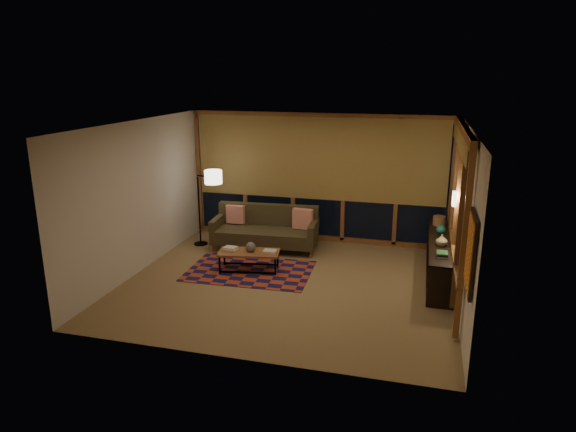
% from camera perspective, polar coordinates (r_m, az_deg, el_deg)
% --- Properties ---
extents(floor, '(5.50, 5.00, 0.01)m').
position_cam_1_polar(floor, '(8.89, 0.04, -7.45)').
color(floor, '#A58B54').
rests_on(floor, ground).
extents(ceiling, '(5.50, 5.00, 0.01)m').
position_cam_1_polar(ceiling, '(8.21, 0.04, 10.14)').
color(ceiling, beige).
rests_on(ceiling, walls).
extents(walls, '(5.51, 5.01, 2.70)m').
position_cam_1_polar(walls, '(8.45, 0.04, 0.99)').
color(walls, silver).
rests_on(walls, floor).
extents(window_wall_back, '(5.30, 0.16, 2.60)m').
position_cam_1_polar(window_wall_back, '(10.76, 3.37, 4.19)').
color(window_wall_back, brown).
rests_on(window_wall_back, walls).
extents(window_wall_right, '(0.16, 3.70, 2.60)m').
position_cam_1_polar(window_wall_right, '(8.79, 18.24, 0.76)').
color(window_wall_right, brown).
rests_on(window_wall_right, walls).
extents(wall_art, '(0.06, 0.74, 0.94)m').
position_cam_1_polar(wall_art, '(6.42, 19.61, -3.87)').
color(wall_art, red).
rests_on(wall_art, walls).
extents(wall_sconce, '(0.12, 0.18, 0.22)m').
position_cam_1_polar(wall_sconce, '(8.59, 18.00, 1.83)').
color(wall_sconce, '#F9E9CC').
rests_on(wall_sconce, walls).
extents(sofa, '(2.14, 0.99, 0.86)m').
position_cam_1_polar(sofa, '(10.40, -2.59, -1.45)').
color(sofa, '#433D28').
rests_on(sofa, floor).
extents(pillow_left, '(0.39, 0.14, 0.38)m').
position_cam_1_polar(pillow_left, '(10.72, -5.83, 0.07)').
color(pillow_left, red).
rests_on(pillow_left, sofa).
extents(pillow_right, '(0.42, 0.18, 0.41)m').
position_cam_1_polar(pillow_right, '(10.32, 1.65, -0.40)').
color(pillow_right, red).
rests_on(pillow_right, sofa).
extents(area_rug, '(2.28, 1.57, 0.01)m').
position_cam_1_polar(area_rug, '(9.41, -4.28, -6.09)').
color(area_rug, '#A83B21').
rests_on(area_rug, floor).
extents(coffee_table, '(1.16, 0.68, 0.36)m').
position_cam_1_polar(coffee_table, '(9.39, -4.33, -5.00)').
color(coffee_table, brown).
rests_on(coffee_table, floor).
extents(book_stack_a, '(0.27, 0.22, 0.08)m').
position_cam_1_polar(book_stack_a, '(9.39, -6.43, -3.63)').
color(book_stack_a, beige).
rests_on(book_stack_a, coffee_table).
extents(book_stack_b, '(0.24, 0.19, 0.05)m').
position_cam_1_polar(book_stack_b, '(9.25, -2.01, -3.93)').
color(book_stack_b, beige).
rests_on(book_stack_b, coffee_table).
extents(ceramic_pot, '(0.22, 0.22, 0.18)m').
position_cam_1_polar(ceramic_pot, '(9.30, -4.17, -3.43)').
color(ceramic_pot, '#2A292F').
rests_on(ceramic_pot, coffee_table).
extents(floor_lamp, '(0.58, 0.43, 1.61)m').
position_cam_1_polar(floor_lamp, '(10.74, -9.86, 0.99)').
color(floor_lamp, black).
rests_on(floor_lamp, floor).
extents(bookshelf, '(0.40, 2.74, 0.68)m').
position_cam_1_polar(bookshelf, '(9.45, 16.45, -4.46)').
color(bookshelf, black).
rests_on(bookshelf, floor).
extents(basket, '(0.29, 0.29, 0.17)m').
position_cam_1_polar(basket, '(10.16, 16.45, -0.50)').
color(basket, '#966640').
rests_on(basket, bookshelf).
extents(teal_bowl, '(0.21, 0.21, 0.16)m').
position_cam_1_polar(teal_bowl, '(9.62, 16.62, -1.45)').
color(teal_bowl, '#1A6D66').
rests_on(teal_bowl, bookshelf).
extents(vase, '(0.20, 0.20, 0.20)m').
position_cam_1_polar(vase, '(8.96, 16.71, -2.59)').
color(vase, tan).
rests_on(vase, bookshelf).
extents(shelf_book_stack, '(0.19, 0.26, 0.07)m').
position_cam_1_polar(shelf_book_stack, '(8.49, 16.75, -4.08)').
color(shelf_book_stack, beige).
rests_on(shelf_book_stack, bookshelf).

